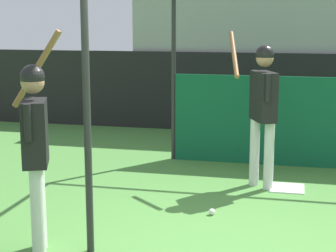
% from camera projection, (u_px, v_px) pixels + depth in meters
% --- Properties ---
extents(outfield_wall, '(24.00, 0.12, 1.56)m').
position_uv_depth(outfield_wall, '(265.00, 93.00, 10.93)').
color(outfield_wall, black).
rests_on(outfield_wall, ground).
extents(bleacher_section, '(5.40, 3.20, 3.24)m').
position_uv_depth(bleacher_section, '(271.00, 46.00, 12.36)').
color(bleacher_section, '#9E9E99').
rests_on(bleacher_section, ground).
extents(batting_cage, '(4.18, 3.81, 2.72)m').
position_uv_depth(batting_cage, '(309.00, 96.00, 7.79)').
color(batting_cage, '#282828').
rests_on(batting_cage, ground).
extents(home_plate, '(0.44, 0.44, 0.02)m').
position_uv_depth(home_plate, '(287.00, 188.00, 7.45)').
color(home_plate, white).
rests_on(home_plate, ground).
extents(player_batter, '(0.73, 0.83, 2.05)m').
position_uv_depth(player_batter, '(262.00, 101.00, 7.31)').
color(player_batter, silver).
rests_on(player_batter, ground).
extents(player_waiting, '(0.59, 0.66, 2.13)m').
position_uv_depth(player_waiting, '(35.00, 140.00, 5.26)').
color(player_waiting, silver).
rests_on(player_waiting, ground).
extents(baseball, '(0.07, 0.07, 0.07)m').
position_uv_depth(baseball, '(212.00, 212.00, 6.45)').
color(baseball, white).
rests_on(baseball, ground).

